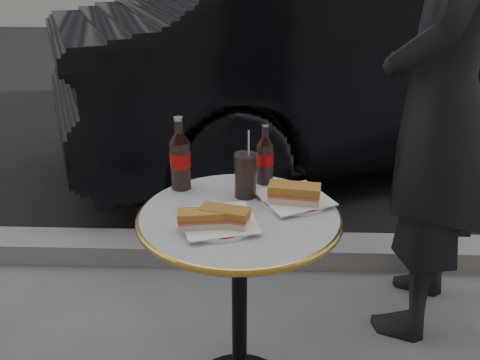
{
  "coord_description": "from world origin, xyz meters",
  "views": [
    {
      "loc": [
        0.05,
        -1.43,
        1.48
      ],
      "look_at": [
        0.0,
        0.05,
        0.82
      ],
      "focal_mm": 40.0,
      "sensor_mm": 36.0,
      "label": 1
    }
  ],
  "objects_px": {
    "cola_bottle_right": "(265,153)",
    "pedestrian": "(443,100)",
    "cola_bottle_left": "(180,153)",
    "cola_glass": "(245,175)",
    "plate_right": "(294,200)",
    "parked_car": "(377,57)",
    "bistro_table": "(239,312)",
    "plate_left": "(219,223)"
  },
  "relations": [
    {
      "from": "plate_left",
      "to": "pedestrian",
      "type": "xyz_separation_m",
      "value": [
        0.79,
        0.58,
        0.21
      ]
    },
    {
      "from": "cola_bottle_left",
      "to": "plate_left",
      "type": "bearing_deg",
      "value": -60.35
    },
    {
      "from": "cola_bottle_left",
      "to": "pedestrian",
      "type": "relative_size",
      "value": 0.13
    },
    {
      "from": "cola_bottle_right",
      "to": "plate_left",
      "type": "bearing_deg",
      "value": -113.92
    },
    {
      "from": "parked_car",
      "to": "pedestrian",
      "type": "relative_size",
      "value": 2.34
    },
    {
      "from": "plate_left",
      "to": "cola_glass",
      "type": "bearing_deg",
      "value": 69.55
    },
    {
      "from": "cola_bottle_left",
      "to": "pedestrian",
      "type": "xyz_separation_m",
      "value": [
        0.93,
        0.33,
        0.1
      ]
    },
    {
      "from": "cola_bottle_left",
      "to": "cola_glass",
      "type": "distance_m",
      "value": 0.23
    },
    {
      "from": "bistro_table",
      "to": "parked_car",
      "type": "relative_size",
      "value": 0.16
    },
    {
      "from": "plate_left",
      "to": "parked_car",
      "type": "height_order",
      "value": "parked_car"
    },
    {
      "from": "plate_right",
      "to": "pedestrian",
      "type": "relative_size",
      "value": 0.11
    },
    {
      "from": "bistro_table",
      "to": "cola_bottle_right",
      "type": "distance_m",
      "value": 0.53
    },
    {
      "from": "cola_bottle_left",
      "to": "pedestrian",
      "type": "bearing_deg",
      "value": 19.35
    },
    {
      "from": "plate_right",
      "to": "cola_bottle_right",
      "type": "bearing_deg",
      "value": 123.08
    },
    {
      "from": "cola_bottle_left",
      "to": "cola_glass",
      "type": "bearing_deg",
      "value": -14.87
    },
    {
      "from": "bistro_table",
      "to": "plate_left",
      "type": "relative_size",
      "value": 3.36
    },
    {
      "from": "bistro_table",
      "to": "cola_bottle_right",
      "type": "relative_size",
      "value": 3.47
    },
    {
      "from": "plate_left",
      "to": "plate_right",
      "type": "height_order",
      "value": "same"
    },
    {
      "from": "plate_right",
      "to": "parked_car",
      "type": "xyz_separation_m",
      "value": [
        0.73,
        2.36,
        -0.01
      ]
    },
    {
      "from": "cola_glass",
      "to": "plate_left",
      "type": "bearing_deg",
      "value": -110.45
    },
    {
      "from": "bistro_table",
      "to": "cola_bottle_right",
      "type": "bearing_deg",
      "value": 71.49
    },
    {
      "from": "bistro_table",
      "to": "plate_left",
      "type": "height_order",
      "value": "plate_left"
    },
    {
      "from": "plate_right",
      "to": "cola_glass",
      "type": "relative_size",
      "value": 1.43
    },
    {
      "from": "bistro_table",
      "to": "pedestrian",
      "type": "height_order",
      "value": "pedestrian"
    },
    {
      "from": "cola_bottle_right",
      "to": "pedestrian",
      "type": "bearing_deg",
      "value": 22.73
    },
    {
      "from": "bistro_table",
      "to": "cola_glass",
      "type": "relative_size",
      "value": 5.0
    },
    {
      "from": "plate_right",
      "to": "cola_bottle_left",
      "type": "distance_m",
      "value": 0.4
    },
    {
      "from": "cola_bottle_right",
      "to": "plate_right",
      "type": "bearing_deg",
      "value": -56.92
    },
    {
      "from": "cola_bottle_right",
      "to": "parked_car",
      "type": "height_order",
      "value": "parked_car"
    },
    {
      "from": "cola_bottle_right",
      "to": "cola_glass",
      "type": "relative_size",
      "value": 1.44
    },
    {
      "from": "plate_left",
      "to": "pedestrian",
      "type": "relative_size",
      "value": 0.11
    },
    {
      "from": "cola_bottle_left",
      "to": "cola_glass",
      "type": "height_order",
      "value": "cola_bottle_left"
    },
    {
      "from": "parked_car",
      "to": "bistro_table",
      "type": "bearing_deg",
      "value": 137.49
    },
    {
      "from": "cola_bottle_left",
      "to": "pedestrian",
      "type": "distance_m",
      "value": 0.99
    },
    {
      "from": "cola_glass",
      "to": "pedestrian",
      "type": "relative_size",
      "value": 0.08
    },
    {
      "from": "plate_right",
      "to": "cola_bottle_left",
      "type": "xyz_separation_m",
      "value": [
        -0.37,
        0.09,
        0.12
      ]
    },
    {
      "from": "plate_right",
      "to": "cola_bottle_left",
      "type": "height_order",
      "value": "cola_bottle_left"
    },
    {
      "from": "bistro_table",
      "to": "plate_left",
      "type": "bearing_deg",
      "value": -128.2
    },
    {
      "from": "cola_bottle_right",
      "to": "pedestrian",
      "type": "relative_size",
      "value": 0.11
    },
    {
      "from": "plate_right",
      "to": "cola_glass",
      "type": "distance_m",
      "value": 0.17
    },
    {
      "from": "plate_left",
      "to": "cola_bottle_right",
      "type": "xyz_separation_m",
      "value": [
        0.13,
        0.3,
        0.1
      ]
    },
    {
      "from": "plate_left",
      "to": "cola_glass",
      "type": "height_order",
      "value": "cola_glass"
    }
  ]
}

